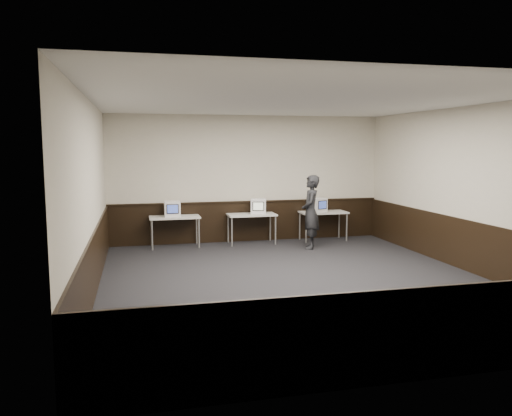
# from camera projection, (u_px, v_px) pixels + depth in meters

# --- Properties ---
(floor) EXTENTS (8.00, 8.00, 0.00)m
(floor) POSITION_uv_depth(u_px,v_px,m) (296.00, 281.00, 9.04)
(floor) COLOR black
(floor) RESTS_ON ground
(ceiling) EXTENTS (8.00, 8.00, 0.00)m
(ceiling) POSITION_uv_depth(u_px,v_px,m) (298.00, 101.00, 8.64)
(ceiling) COLOR white
(ceiling) RESTS_ON back_wall
(back_wall) EXTENTS (7.00, 0.00, 7.00)m
(back_wall) POSITION_uv_depth(u_px,v_px,m) (248.00, 179.00, 12.70)
(back_wall) COLOR beige
(back_wall) RESTS_ON ground
(front_wall) EXTENTS (7.00, 0.00, 7.00)m
(front_wall) POSITION_uv_depth(u_px,v_px,m) (422.00, 229.00, 4.98)
(front_wall) COLOR beige
(front_wall) RESTS_ON ground
(left_wall) EXTENTS (0.00, 8.00, 8.00)m
(left_wall) POSITION_uv_depth(u_px,v_px,m) (90.00, 198.00, 8.03)
(left_wall) COLOR beige
(left_wall) RESTS_ON ground
(right_wall) EXTENTS (0.00, 8.00, 8.00)m
(right_wall) POSITION_uv_depth(u_px,v_px,m) (469.00, 189.00, 9.65)
(right_wall) COLOR beige
(right_wall) RESTS_ON ground
(wainscot_back) EXTENTS (6.98, 0.04, 1.00)m
(wainscot_back) POSITION_uv_depth(u_px,v_px,m) (248.00, 222.00, 12.82)
(wainscot_back) COLOR black
(wainscot_back) RESTS_ON back_wall
(wainscot_front) EXTENTS (6.98, 0.04, 1.00)m
(wainscot_front) POSITION_uv_depth(u_px,v_px,m) (417.00, 334.00, 5.13)
(wainscot_front) COLOR black
(wainscot_front) RESTS_ON front_wall
(wainscot_left) EXTENTS (0.04, 7.98, 1.00)m
(wainscot_left) POSITION_uv_depth(u_px,v_px,m) (94.00, 264.00, 8.17)
(wainscot_left) COLOR black
(wainscot_left) RESTS_ON left_wall
(wainscot_right) EXTENTS (0.04, 7.98, 1.00)m
(wainscot_right) POSITION_uv_depth(u_px,v_px,m) (465.00, 245.00, 9.78)
(wainscot_right) COLOR black
(wainscot_right) RESTS_ON right_wall
(wainscot_rail) EXTENTS (6.98, 0.06, 0.04)m
(wainscot_rail) POSITION_uv_depth(u_px,v_px,m) (248.00, 202.00, 12.73)
(wainscot_rail) COLOR black
(wainscot_rail) RESTS_ON wainscot_back
(desk_left) EXTENTS (1.20, 0.60, 0.75)m
(desk_left) POSITION_uv_depth(u_px,v_px,m) (175.00, 219.00, 11.99)
(desk_left) COLOR silver
(desk_left) RESTS_ON ground
(desk_center) EXTENTS (1.20, 0.60, 0.75)m
(desk_center) POSITION_uv_depth(u_px,v_px,m) (252.00, 217.00, 12.43)
(desk_center) COLOR silver
(desk_center) RESTS_ON ground
(desk_right) EXTENTS (1.20, 0.60, 0.75)m
(desk_right) POSITION_uv_depth(u_px,v_px,m) (323.00, 214.00, 12.87)
(desk_right) COLOR silver
(desk_right) RESTS_ON ground
(emac_left) EXTENTS (0.38, 0.41, 0.38)m
(emac_left) POSITION_uv_depth(u_px,v_px,m) (172.00, 209.00, 11.92)
(emac_left) COLOR white
(emac_left) RESTS_ON desk_left
(emac_center) EXTENTS (0.47, 0.48, 0.38)m
(emac_center) POSITION_uv_depth(u_px,v_px,m) (258.00, 206.00, 12.47)
(emac_center) COLOR white
(emac_center) RESTS_ON desk_center
(emac_right) EXTENTS (0.47, 0.48, 0.36)m
(emac_right) POSITION_uv_depth(u_px,v_px,m) (318.00, 205.00, 12.78)
(emac_right) COLOR white
(emac_right) RESTS_ON desk_right
(person) EXTENTS (0.60, 0.74, 1.75)m
(person) POSITION_uv_depth(u_px,v_px,m) (311.00, 212.00, 11.82)
(person) COLOR black
(person) RESTS_ON ground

